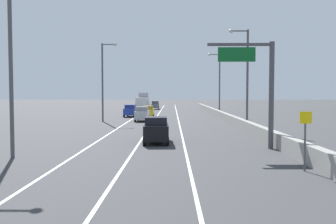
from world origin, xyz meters
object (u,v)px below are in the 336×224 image
(speed_advisory_sign, at_px, (305,136))
(lamp_post_left_mid, at_px, (104,77))
(car_yellow_4, at_px, (148,111))
(lamp_post_right_second, at_px, (245,72))
(lamp_post_right_third, at_px, (218,80))
(overhead_sign_gantry, at_px, (261,82))
(car_blue_0, at_px, (131,111))
(lamp_post_left_near, at_px, (15,55))
(car_black_1, at_px, (156,130))
(car_gray_2, at_px, (155,105))
(car_silver_3, at_px, (142,114))
(box_truck, at_px, (143,102))

(speed_advisory_sign, distance_m, lamp_post_left_mid, 36.67)
(lamp_post_left_mid, xyz_separation_m, car_yellow_4, (5.39, 9.75, -5.23))
(lamp_post_right_second, height_order, lamp_post_right_third, same)
(overhead_sign_gantry, relative_size, car_blue_0, 1.58)
(lamp_post_left_near, height_order, lamp_post_left_mid, same)
(car_black_1, bearing_deg, lamp_post_right_third, 75.42)
(speed_advisory_sign, bearing_deg, lamp_post_right_third, 88.40)
(car_gray_2, xyz_separation_m, car_silver_3, (-0.07, -38.82, 0.00))
(speed_advisory_sign, height_order, car_silver_3, speed_advisory_sign)
(speed_advisory_sign, relative_size, lamp_post_right_third, 0.28)
(speed_advisory_sign, height_order, car_gray_2, speed_advisory_sign)
(car_silver_3, bearing_deg, lamp_post_right_third, 46.19)
(car_blue_0, height_order, box_truck, box_truck)
(lamp_post_right_second, height_order, car_silver_3, lamp_post_right_second)
(lamp_post_right_third, xyz_separation_m, car_black_1, (-9.20, -35.39, -5.13))
(speed_advisory_sign, distance_m, lamp_post_right_second, 22.33)
(lamp_post_right_third, xyz_separation_m, lamp_post_left_mid, (-17.31, -13.35, 0.00))
(lamp_post_right_third, bearing_deg, car_black_1, -104.58)
(lamp_post_right_second, distance_m, car_black_1, 15.34)
(lamp_post_left_mid, xyz_separation_m, car_black_1, (8.11, -22.04, -5.13))
(overhead_sign_gantry, height_order, car_black_1, overhead_sign_gantry)
(car_yellow_4, bearing_deg, lamp_post_right_second, -60.06)
(lamp_post_left_near, xyz_separation_m, car_yellow_4, (5.44, 38.78, -5.23))
(lamp_post_right_second, height_order, lamp_post_left_mid, same)
(lamp_post_right_third, distance_m, car_blue_0, 15.96)
(car_blue_0, height_order, car_yellow_4, car_blue_0)
(lamp_post_right_second, height_order, lamp_post_left_near, same)
(lamp_post_right_second, bearing_deg, lamp_post_left_near, -133.56)
(car_gray_2, bearing_deg, car_black_1, -87.31)
(overhead_sign_gantry, bearing_deg, car_black_1, 157.54)
(lamp_post_right_second, bearing_deg, car_yellow_4, 119.94)
(lamp_post_left_mid, bearing_deg, car_black_1, -69.80)
(lamp_post_left_mid, relative_size, car_black_1, 2.35)
(car_silver_3, distance_m, box_truck, 34.16)
(speed_advisory_sign, height_order, car_black_1, speed_advisory_sign)
(car_blue_0, bearing_deg, car_yellow_4, -17.65)
(lamp_post_left_near, relative_size, car_gray_2, 2.57)
(car_black_1, height_order, car_silver_3, car_black_1)
(lamp_post_right_second, distance_m, lamp_post_right_third, 24.19)
(lamp_post_left_mid, bearing_deg, lamp_post_right_third, 37.64)
(speed_advisory_sign, height_order, lamp_post_right_third, lamp_post_right_third)
(lamp_post_right_second, bearing_deg, car_silver_3, 136.45)
(lamp_post_left_mid, height_order, car_yellow_4, lamp_post_left_mid)
(overhead_sign_gantry, xyz_separation_m, car_gray_2, (-10.36, 64.62, -3.71))
(speed_advisory_sign, xyz_separation_m, car_gray_2, (-10.80, 72.18, -0.75))
(car_gray_2, distance_m, box_truck, 5.52)
(lamp_post_right_second, xyz_separation_m, lamp_post_left_near, (-17.30, -18.19, 0.00))
(overhead_sign_gantry, relative_size, lamp_post_right_third, 0.69)
(overhead_sign_gantry, xyz_separation_m, car_silver_3, (-10.43, 25.80, -3.71))
(lamp_post_left_near, bearing_deg, car_silver_3, 80.09)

